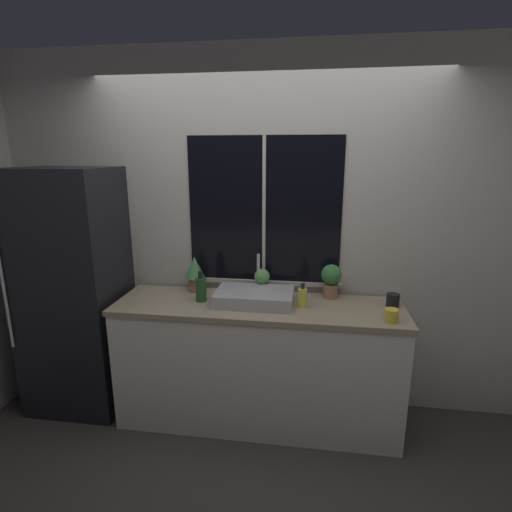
% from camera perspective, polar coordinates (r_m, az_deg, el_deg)
% --- Properties ---
extents(ground_plane, '(14.00, 14.00, 0.00)m').
position_cam_1_polar(ground_plane, '(3.06, -0.53, -25.10)').
color(ground_plane, '#38332D').
extents(wall_back, '(8.00, 0.09, 2.70)m').
position_cam_1_polar(wall_back, '(3.04, 1.23, 3.07)').
color(wall_back, '#BCB7AD').
rests_on(wall_back, ground_plane).
extents(wall_left, '(0.06, 7.00, 2.70)m').
position_cam_1_polar(wall_left, '(4.57, -23.81, 5.67)').
color(wall_left, '#BCB7AD').
rests_on(wall_left, ground_plane).
extents(wall_right, '(0.06, 7.00, 2.70)m').
position_cam_1_polar(wall_right, '(4.23, 31.77, 4.11)').
color(wall_right, '#BCB7AD').
rests_on(wall_right, ground_plane).
extents(counter, '(2.03, 0.58, 0.92)m').
position_cam_1_polar(counter, '(3.03, 0.29, -15.02)').
color(counter, silver).
rests_on(counter, ground_plane).
extents(refrigerator, '(0.71, 0.62, 1.86)m').
position_cam_1_polar(refrigerator, '(3.35, -24.43, -4.64)').
color(refrigerator, black).
rests_on(refrigerator, ground_plane).
extents(sink, '(0.55, 0.40, 0.31)m').
position_cam_1_polar(sink, '(2.84, -0.23, -5.82)').
color(sink, '#ADADB2').
rests_on(sink, counter).
extents(potted_plant_left, '(0.15, 0.15, 0.27)m').
position_cam_1_polar(potted_plant_left, '(3.08, -8.72, -2.22)').
color(potted_plant_left, '#9E6B4C').
rests_on(potted_plant_left, counter).
extents(potted_plant_center, '(0.12, 0.12, 0.20)m').
position_cam_1_polar(potted_plant_center, '(2.99, 0.86, -3.55)').
color(potted_plant_center, '#9E6B4C').
rests_on(potted_plant_center, counter).
extents(potted_plant_right, '(0.15, 0.15, 0.25)m').
position_cam_1_polar(potted_plant_right, '(2.96, 10.68, -3.22)').
color(potted_plant_right, '#9E6B4C').
rests_on(potted_plant_right, counter).
extents(soap_bottle, '(0.06, 0.06, 0.17)m').
position_cam_1_polar(soap_bottle, '(2.77, 6.66, -5.87)').
color(soap_bottle, '#DBD14C').
rests_on(soap_bottle, counter).
extents(bottle_tall, '(0.08, 0.08, 0.22)m').
position_cam_1_polar(bottle_tall, '(2.88, -7.87, -4.66)').
color(bottle_tall, '#235128').
rests_on(bottle_tall, counter).
extents(mug_black, '(0.09, 0.09, 0.09)m').
position_cam_1_polar(mug_black, '(2.93, 18.96, -5.99)').
color(mug_black, black).
rests_on(mug_black, counter).
extents(mug_yellow, '(0.09, 0.09, 0.08)m').
position_cam_1_polar(mug_yellow, '(2.68, 18.78, -8.04)').
color(mug_yellow, gold).
rests_on(mug_yellow, counter).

